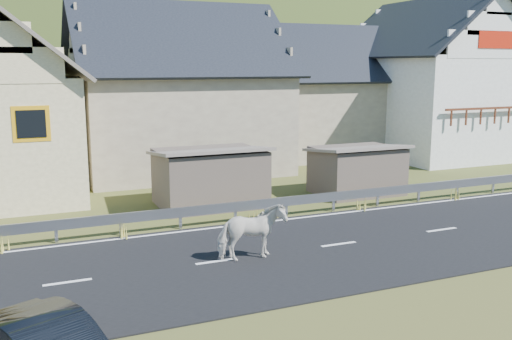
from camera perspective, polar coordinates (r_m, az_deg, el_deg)
name	(u,v)px	position (r m, az deg, el deg)	size (l,w,h in m)	color
ground	(339,245)	(17.93, 8.26, -7.48)	(160.00, 160.00, 0.00)	#3D4D1C
road	(339,245)	(17.93, 8.26, -7.42)	(60.00, 7.00, 0.04)	black
lane_markings	(339,244)	(17.92, 8.26, -7.34)	(60.00, 6.60, 0.01)	silver
guardrail	(286,202)	(20.89, 3.06, -3.20)	(28.10, 0.09, 0.75)	#93969B
shed_left	(210,178)	(22.58, -4.65, -0.78)	(4.30, 3.30, 2.40)	brown
shed_right	(357,171)	(24.96, 10.03, -0.06)	(3.80, 2.90, 2.20)	brown
house_stone_a	(175,81)	(30.60, -8.06, 8.77)	(10.80, 9.80, 8.90)	tan
house_stone_b	(323,85)	(36.31, 6.68, 8.43)	(9.80, 8.80, 8.10)	tan
house_white	(432,72)	(37.26, 17.21, 9.36)	(8.80, 10.80, 9.70)	white
mountain	(62,144)	(196.69, -18.80, 2.48)	(440.00, 280.00, 260.00)	#273B16
horse	(252,232)	(16.18, -0.44, -6.24)	(1.90, 0.87, 1.61)	silver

